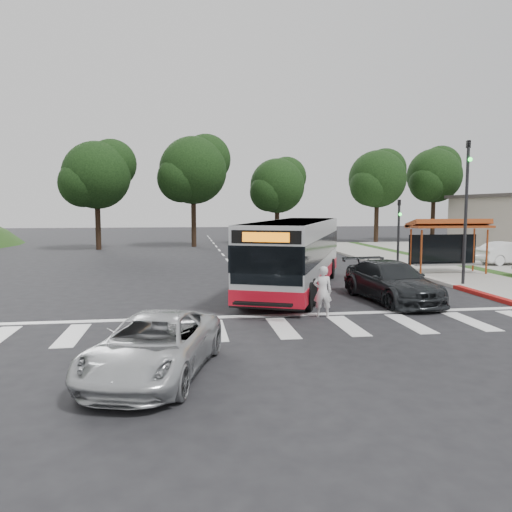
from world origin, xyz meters
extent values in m
plane|color=black|center=(0.00, 0.00, 0.00)|extent=(140.00, 140.00, 0.00)
cube|color=gray|center=(11.00, 8.00, 0.06)|extent=(4.00, 40.00, 0.12)
cube|color=#9E9991|center=(9.00, 8.00, 0.07)|extent=(0.30, 40.00, 0.15)
cube|color=maroon|center=(9.00, -2.00, 0.08)|extent=(0.32, 6.00, 0.15)
cube|color=silver|center=(0.00, -5.00, 0.01)|extent=(18.00, 2.60, 0.01)
cylinder|color=#9C401A|center=(9.00, 4.40, 1.27)|extent=(0.10, 0.10, 2.30)
cylinder|color=#9C401A|center=(12.60, 4.40, 1.27)|extent=(0.10, 0.10, 2.30)
cylinder|color=#9C401A|center=(9.00, 5.60, 1.27)|extent=(0.10, 0.10, 2.30)
cylinder|color=#9C401A|center=(12.60, 5.60, 1.27)|extent=(0.10, 0.10, 2.30)
cube|color=#9C401A|center=(10.80, 5.00, 2.57)|extent=(4.20, 1.60, 0.12)
cube|color=#9C401A|center=(10.80, 5.05, 2.72)|extent=(4.20, 1.32, 0.51)
cube|color=black|center=(10.80, 5.60, 1.32)|extent=(3.80, 0.06, 1.60)
cube|color=gray|center=(10.80, 5.00, 0.57)|extent=(3.60, 0.40, 0.08)
cylinder|color=black|center=(9.60, 1.50, 3.25)|extent=(0.14, 0.14, 6.50)
imported|color=black|center=(9.60, 1.50, 6.00)|extent=(0.16, 0.20, 1.00)
sphere|color=#19E533|center=(9.60, 1.32, 5.65)|extent=(0.18, 0.18, 0.18)
cylinder|color=black|center=(9.60, 8.50, 2.00)|extent=(0.14, 0.14, 4.00)
imported|color=black|center=(9.60, 8.50, 3.50)|extent=(0.16, 0.20, 1.00)
sphere|color=#19E533|center=(9.60, 8.32, 3.15)|extent=(0.18, 0.18, 0.18)
cylinder|color=black|center=(16.00, 28.00, 2.30)|extent=(0.44, 0.44, 4.40)
sphere|color=black|center=(16.00, 28.00, 6.30)|extent=(5.60, 5.60, 5.60)
sphere|color=black|center=(17.12, 28.84, 7.30)|extent=(4.20, 4.20, 4.20)
sphere|color=black|center=(15.02, 27.30, 5.60)|extent=(3.92, 3.92, 3.92)
cylinder|color=black|center=(23.00, 30.00, 2.42)|extent=(0.44, 0.44, 4.84)
sphere|color=black|center=(23.00, 30.00, 6.82)|extent=(5.60, 5.60, 5.60)
sphere|color=black|center=(24.12, 30.84, 7.92)|extent=(4.20, 4.20, 4.20)
sphere|color=black|center=(22.02, 29.30, 6.05)|extent=(3.92, 3.92, 3.92)
cylinder|color=black|center=(-2.00, 26.00, 2.42)|extent=(0.44, 0.44, 4.84)
sphere|color=black|center=(-2.00, 26.00, 6.82)|extent=(6.00, 6.00, 6.00)
sphere|color=black|center=(-0.80, 26.90, 7.92)|extent=(4.50, 4.50, 4.50)
sphere|color=black|center=(-3.05, 25.25, 6.05)|extent=(4.20, 4.20, 4.20)
cylinder|color=black|center=(6.00, 28.00, 1.98)|extent=(0.44, 0.44, 3.96)
sphere|color=black|center=(6.00, 28.00, 5.58)|extent=(5.20, 5.20, 5.20)
sphere|color=black|center=(7.04, 28.78, 6.48)|extent=(3.90, 3.90, 3.90)
sphere|color=black|center=(5.09, 27.35, 4.95)|extent=(3.64, 3.64, 3.64)
cylinder|color=black|center=(-10.00, 24.00, 2.20)|extent=(0.44, 0.44, 4.40)
sphere|color=black|center=(-10.00, 24.00, 6.20)|extent=(5.60, 5.60, 5.60)
sphere|color=black|center=(-8.88, 24.84, 7.20)|extent=(4.20, 4.20, 4.20)
sphere|color=black|center=(-10.98, 23.30, 5.50)|extent=(3.92, 3.92, 3.92)
imported|color=silver|center=(1.58, -3.69, 0.84)|extent=(0.65, 0.47, 1.68)
imported|color=black|center=(4.93, -1.42, 0.76)|extent=(2.65, 5.41, 1.51)
imported|color=#B7BABD|center=(-3.52, -8.70, 0.64)|extent=(3.30, 5.03, 1.28)
imported|color=white|center=(16.75, 8.45, 0.78)|extent=(4.24, 1.82, 1.36)
camera|label=1|loc=(-2.85, -19.24, 3.58)|focal=35.00mm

